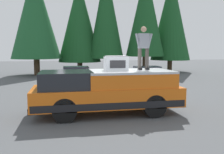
% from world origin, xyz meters
% --- Properties ---
extents(ground_plane, '(90.00, 90.00, 0.00)m').
position_xyz_m(ground_plane, '(0.00, 0.00, 0.00)').
color(ground_plane, '#4C4F51').
extents(pickup_truck, '(2.01, 5.54, 1.65)m').
position_xyz_m(pickup_truck, '(-0.23, 0.35, 0.87)').
color(pickup_truck, orange).
rests_on(pickup_truck, ground).
extents(compressor_unit, '(0.65, 0.84, 0.56)m').
position_xyz_m(compressor_unit, '(-0.22, 0.01, 1.93)').
color(compressor_unit, silver).
rests_on(compressor_unit, pickup_truck).
extents(person_on_truck_bed, '(0.29, 0.72, 1.69)m').
position_xyz_m(person_on_truck_bed, '(-0.02, -1.15, 2.55)').
color(person_on_truck_bed, '#423D38').
rests_on(person_on_truck_bed, pickup_truck).
extents(parked_car_white, '(1.64, 4.10, 1.16)m').
position_xyz_m(parked_car_white, '(8.68, -4.31, 0.58)').
color(parked_car_white, white).
rests_on(parked_car_white, ground).
extents(parked_car_silver, '(1.64, 4.10, 1.16)m').
position_xyz_m(parked_car_silver, '(9.49, 1.11, 0.58)').
color(parked_car_silver, silver).
rests_on(parked_car_silver, ground).
extents(conifer_far_left, '(4.26, 4.26, 10.65)m').
position_xyz_m(conifer_far_left, '(15.91, -9.58, 5.97)').
color(conifer_far_left, '#4C3826').
rests_on(conifer_far_left, ground).
extents(conifer_left, '(3.92, 3.92, 10.71)m').
position_xyz_m(conifer_left, '(15.06, -6.37, 6.22)').
color(conifer_left, '#4C3826').
rests_on(conifer_left, ground).
extents(conifer_center_left, '(3.56, 3.56, 10.84)m').
position_xyz_m(conifer_center_left, '(15.55, -2.39, 6.19)').
color(conifer_center_left, '#4C3826').
rests_on(conifer_center_left, ground).
extents(conifer_center_right, '(4.42, 4.42, 9.70)m').
position_xyz_m(conifer_center_right, '(16.60, 0.24, 5.42)').
color(conifer_center_right, '#4C3826').
rests_on(conifer_center_right, ground).
extents(conifer_right, '(4.62, 4.62, 10.06)m').
position_xyz_m(conifer_right, '(15.07, 4.45, 5.81)').
color(conifer_right, '#4C3826').
rests_on(conifer_right, ground).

